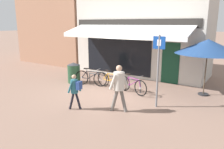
{
  "coord_description": "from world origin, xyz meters",
  "views": [
    {
      "loc": [
        5.4,
        -7.87,
        3.04
      ],
      "look_at": [
        0.79,
        -0.82,
        1.05
      ],
      "focal_mm": 35.0,
      "sensor_mm": 36.0,
      "label": 1
    }
  ],
  "objects_px": {
    "bicycle_black": "(91,78)",
    "pedestrian_adult": "(119,84)",
    "cafe_parasol": "(208,47)",
    "bicycle_orange": "(112,80)",
    "parking_sign": "(158,64)",
    "bicycle_purple": "(132,85)",
    "pedestrian_child": "(75,88)",
    "litter_bin": "(74,73)"
  },
  "relations": [
    {
      "from": "pedestrian_adult",
      "to": "litter_bin",
      "type": "height_order",
      "value": "pedestrian_adult"
    },
    {
      "from": "pedestrian_adult",
      "to": "litter_bin",
      "type": "relative_size",
      "value": 1.57
    },
    {
      "from": "parking_sign",
      "to": "cafe_parasol",
      "type": "distance_m",
      "value": 2.74
    },
    {
      "from": "pedestrian_adult",
      "to": "litter_bin",
      "type": "bearing_deg",
      "value": -21.47
    },
    {
      "from": "bicycle_black",
      "to": "pedestrian_child",
      "type": "bearing_deg",
      "value": -74.91
    },
    {
      "from": "cafe_parasol",
      "to": "bicycle_black",
      "type": "bearing_deg",
      "value": -163.35
    },
    {
      "from": "bicycle_black",
      "to": "cafe_parasol",
      "type": "xyz_separation_m",
      "value": [
        5.02,
        1.5,
        1.71
      ]
    },
    {
      "from": "litter_bin",
      "to": "parking_sign",
      "type": "height_order",
      "value": "parking_sign"
    },
    {
      "from": "bicycle_orange",
      "to": "litter_bin",
      "type": "xyz_separation_m",
      "value": [
        -2.23,
        -0.22,
        0.15
      ]
    },
    {
      "from": "pedestrian_adult",
      "to": "parking_sign",
      "type": "xyz_separation_m",
      "value": [
        0.95,
        1.11,
        0.61
      ]
    },
    {
      "from": "bicycle_black",
      "to": "bicycle_purple",
      "type": "bearing_deg",
      "value": -13.03
    },
    {
      "from": "bicycle_black",
      "to": "bicycle_orange",
      "type": "xyz_separation_m",
      "value": [
        1.15,
        0.16,
        -0.0
      ]
    },
    {
      "from": "litter_bin",
      "to": "parking_sign",
      "type": "xyz_separation_m",
      "value": [
        4.91,
        -0.87,
        1.08
      ]
    },
    {
      "from": "bicycle_orange",
      "to": "bicycle_purple",
      "type": "distance_m",
      "value": 1.16
    },
    {
      "from": "bicycle_purple",
      "to": "litter_bin",
      "type": "height_order",
      "value": "litter_bin"
    },
    {
      "from": "litter_bin",
      "to": "cafe_parasol",
      "type": "relative_size",
      "value": 0.4
    },
    {
      "from": "pedestrian_adult",
      "to": "bicycle_purple",
      "type": "bearing_deg",
      "value": -69.19
    },
    {
      "from": "bicycle_purple",
      "to": "pedestrian_adult",
      "type": "xyz_separation_m",
      "value": [
        0.58,
        -2.06,
        0.62
      ]
    },
    {
      "from": "bicycle_black",
      "to": "bicycle_orange",
      "type": "relative_size",
      "value": 0.93
    },
    {
      "from": "bicycle_orange",
      "to": "litter_bin",
      "type": "bearing_deg",
      "value": -169.11
    },
    {
      "from": "parking_sign",
      "to": "bicycle_orange",
      "type": "bearing_deg",
      "value": 157.9
    },
    {
      "from": "bicycle_orange",
      "to": "pedestrian_adult",
      "type": "relative_size",
      "value": 1.09
    },
    {
      "from": "pedestrian_adult",
      "to": "parking_sign",
      "type": "distance_m",
      "value": 1.59
    },
    {
      "from": "bicycle_purple",
      "to": "pedestrian_child",
      "type": "xyz_separation_m",
      "value": [
        -0.82,
        -2.75,
        0.43
      ]
    },
    {
      "from": "bicycle_orange",
      "to": "pedestrian_child",
      "type": "distance_m",
      "value": 2.95
    },
    {
      "from": "bicycle_orange",
      "to": "pedestrian_adult",
      "type": "bearing_deg",
      "value": -46.56
    },
    {
      "from": "bicycle_black",
      "to": "cafe_parasol",
      "type": "height_order",
      "value": "cafe_parasol"
    },
    {
      "from": "bicycle_purple",
      "to": "parking_sign",
      "type": "relative_size",
      "value": 0.62
    },
    {
      "from": "pedestrian_adult",
      "to": "pedestrian_child",
      "type": "relative_size",
      "value": 1.29
    },
    {
      "from": "pedestrian_child",
      "to": "cafe_parasol",
      "type": "bearing_deg",
      "value": -139.92
    },
    {
      "from": "bicycle_purple",
      "to": "pedestrian_child",
      "type": "bearing_deg",
      "value": -90.31
    },
    {
      "from": "bicycle_purple",
      "to": "parking_sign",
      "type": "distance_m",
      "value": 2.18
    },
    {
      "from": "cafe_parasol",
      "to": "litter_bin",
      "type": "bearing_deg",
      "value": -165.66
    },
    {
      "from": "bicycle_black",
      "to": "pedestrian_adult",
      "type": "relative_size",
      "value": 1.01
    },
    {
      "from": "pedestrian_adult",
      "to": "cafe_parasol",
      "type": "bearing_deg",
      "value": -115.89
    },
    {
      "from": "bicycle_orange",
      "to": "pedestrian_adult",
      "type": "xyz_separation_m",
      "value": [
        1.73,
        -2.2,
        0.62
      ]
    },
    {
      "from": "bicycle_orange",
      "to": "pedestrian_child",
      "type": "relative_size",
      "value": 1.41
    },
    {
      "from": "pedestrian_child",
      "to": "litter_bin",
      "type": "height_order",
      "value": "pedestrian_child"
    },
    {
      "from": "pedestrian_child",
      "to": "litter_bin",
      "type": "xyz_separation_m",
      "value": [
        -2.56,
        2.68,
        -0.27
      ]
    },
    {
      "from": "cafe_parasol",
      "to": "bicycle_orange",
      "type": "bearing_deg",
      "value": -160.86
    },
    {
      "from": "bicycle_black",
      "to": "bicycle_purple",
      "type": "relative_size",
      "value": 1.03
    },
    {
      "from": "bicycle_black",
      "to": "pedestrian_adult",
      "type": "xyz_separation_m",
      "value": [
        2.88,
        -2.04,
        0.62
      ]
    }
  ]
}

